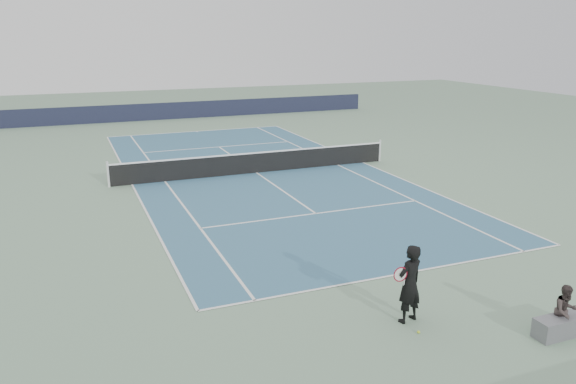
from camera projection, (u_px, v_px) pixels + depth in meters
name	position (u px, v px, depth m)	size (l,w,h in m)	color
ground	(257.00, 173.00, 25.35)	(80.00, 80.00, 0.00)	gray
court_surface	(257.00, 173.00, 25.35)	(10.97, 23.77, 0.01)	#35627E
tennis_net	(256.00, 162.00, 25.21)	(12.90, 0.10, 1.07)	silver
windscreen_far	(177.00, 110.00, 41.13)	(30.00, 0.25, 1.20)	black
tennis_player	(409.00, 284.00, 12.12)	(0.84, 0.63, 1.78)	black
tennis_ball	(419.00, 332.00, 11.84)	(0.06, 0.06, 0.06)	#C9DC2D
spectator_bench	(564.00, 318.00, 11.69)	(1.39, 0.66, 1.14)	slate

